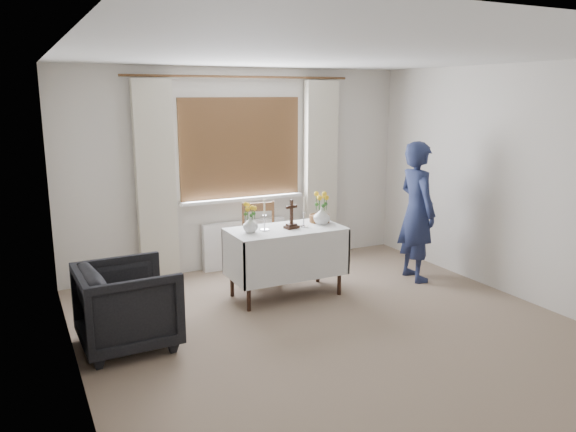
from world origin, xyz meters
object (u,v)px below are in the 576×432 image
object	(u,v)px
wooden_cross	(291,214)
flower_vase_left	(250,225)
altar_table	(286,262)
armchair	(128,306)
flower_vase_right	(322,216)
person	(417,211)
wooden_chair	(262,243)

from	to	relation	value
wooden_cross	flower_vase_left	bearing A→B (deg)	165.73
flower_vase_left	altar_table	bearing A→B (deg)	-1.21
altar_table	armchair	size ratio (longest dim) A/B	1.51
flower_vase_left	flower_vase_right	bearing A→B (deg)	-0.41
altar_table	person	xyz separation A→B (m)	(1.64, -0.16, 0.44)
person	flower_vase_right	size ratio (longest dim) A/B	8.61
wooden_chair	flower_vase_right	distance (m)	0.85
wooden_chair	flower_vase_left	distance (m)	0.78
armchair	altar_table	bearing A→B (deg)	-75.88
altar_table	wooden_chair	xyz separation A→B (m)	(-0.03, 0.58, 0.08)
wooden_chair	wooden_cross	distance (m)	0.76
person	wooden_cross	world-z (taller)	person
armchair	wooden_cross	distance (m)	1.99
wooden_cross	altar_table	bearing A→B (deg)	147.25
armchair	wooden_cross	bearing A→B (deg)	-77.02
wooden_cross	flower_vase_left	world-z (taller)	wooden_cross
person	armchair	bearing A→B (deg)	102.23
altar_table	wooden_cross	size ratio (longest dim) A/B	3.94
person	wooden_cross	size ratio (longest dim) A/B	5.25
person	flower_vase_left	distance (m)	2.06
armchair	person	xyz separation A→B (m)	(3.44, 0.36, 0.45)
flower_vase_left	armchair	bearing A→B (deg)	-159.04
altar_table	flower_vase_left	distance (m)	0.62
person	flower_vase_right	bearing A→B (deg)	88.51
wooden_chair	wooden_cross	size ratio (longest dim) A/B	2.93
wooden_chair	flower_vase_left	bearing A→B (deg)	-112.01
wooden_cross	flower_vase_right	world-z (taller)	wooden_cross
wooden_chair	altar_table	bearing A→B (deg)	-75.21
armchair	wooden_cross	world-z (taller)	wooden_cross
wooden_chair	flower_vase_right	size ratio (longest dim) A/B	4.81
wooden_chair	person	xyz separation A→B (m)	(1.68, -0.74, 0.36)
altar_table	wooden_chair	size ratio (longest dim) A/B	1.34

